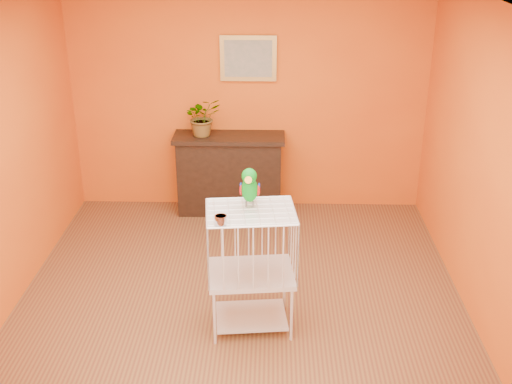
{
  "coord_description": "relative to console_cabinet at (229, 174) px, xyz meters",
  "views": [
    {
      "loc": [
        0.27,
        -4.77,
        3.21
      ],
      "look_at": [
        0.15,
        -0.19,
        1.21
      ],
      "focal_mm": 45.0,
      "sensor_mm": 36.0,
      "label": 1
    }
  ],
  "objects": [
    {
      "name": "console_cabinet",
      "position": [
        0.0,
        0.0,
        0.0
      ],
      "size": [
        1.24,
        0.45,
        0.92
      ],
      "color": "black",
      "rests_on": "ground"
    },
    {
      "name": "feed_cup",
      "position": [
        0.11,
        -2.5,
        0.64
      ],
      "size": [
        0.09,
        0.09,
        0.07
      ],
      "primitive_type": "cylinder",
      "color": "silver",
      "rests_on": "birdcage"
    },
    {
      "name": "parrot",
      "position": [
        0.31,
        -2.18,
        0.78
      ],
      "size": [
        0.17,
        0.3,
        0.34
      ],
      "rotation": [
        0.0,
        0.0,
        -0.04
      ],
      "color": "#59544C",
      "rests_on": "birdcage"
    },
    {
      "name": "ground",
      "position": [
        0.22,
        -2.03,
        -0.46
      ],
      "size": [
        4.5,
        4.5,
        0.0
      ],
      "primitive_type": "plane",
      "color": "brown",
      "rests_on": "ground"
    },
    {
      "name": "potted_plant",
      "position": [
        -0.29,
        0.01,
        0.63
      ],
      "size": [
        0.53,
        0.55,
        0.34
      ],
      "primitive_type": "imported",
      "rotation": [
        0.0,
        0.0,
        0.41
      ],
      "color": "#26722D",
      "rests_on": "console_cabinet"
    },
    {
      "name": "room_shell",
      "position": [
        0.22,
        -2.03,
        1.12
      ],
      "size": [
        4.5,
        4.5,
        4.5
      ],
      "color": "#DC5F14",
      "rests_on": "ground"
    },
    {
      "name": "framed_picture",
      "position": [
        0.22,
        0.19,
        1.29
      ],
      "size": [
        0.62,
        0.04,
        0.5
      ],
      "color": "#A9843C",
      "rests_on": "room_shell"
    },
    {
      "name": "birdcage",
      "position": [
        0.32,
        -2.26,
        0.09
      ],
      "size": [
        0.74,
        0.6,
        1.06
      ],
      "rotation": [
        0.0,
        0.0,
        0.11
      ],
      "color": "beige",
      "rests_on": "ground"
    }
  ]
}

